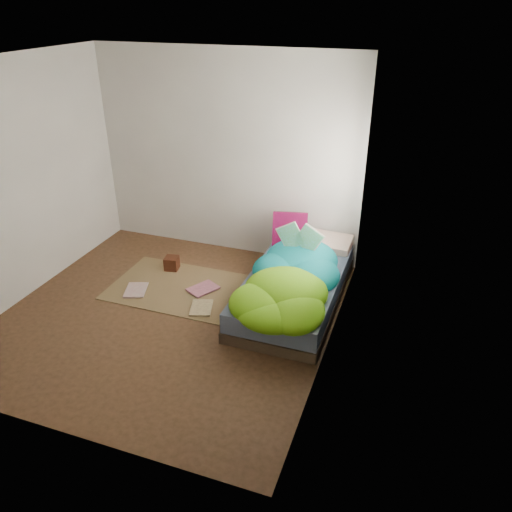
# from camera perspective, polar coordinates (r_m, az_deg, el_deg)

# --- Properties ---
(ground) EXTENTS (3.50, 3.50, 0.00)m
(ground) POSITION_cam_1_polar(r_m,az_deg,el_deg) (5.58, -9.96, -6.67)
(ground) COLOR #3E2A17
(ground) RESTS_ON ground
(room_walls) EXTENTS (3.54, 3.54, 2.62)m
(room_walls) POSITION_cam_1_polar(r_m,az_deg,el_deg) (4.86, -11.36, 9.35)
(room_walls) COLOR beige
(room_walls) RESTS_ON ground
(bed) EXTENTS (1.00, 2.00, 0.34)m
(bed) POSITION_cam_1_polar(r_m,az_deg,el_deg) (5.65, 4.37, -3.77)
(bed) COLOR #392D1F
(bed) RESTS_ON ground
(duvet) EXTENTS (0.96, 1.84, 0.34)m
(duvet) POSITION_cam_1_polar(r_m,az_deg,el_deg) (5.30, 3.87, -1.81)
(duvet) COLOR #076D79
(duvet) RESTS_ON bed
(rug) EXTENTS (1.60, 1.10, 0.01)m
(rug) POSITION_cam_1_polar(r_m,az_deg,el_deg) (6.04, -8.75, -3.58)
(rug) COLOR brown
(rug) RESTS_ON ground
(pillow_floral) EXTENTS (0.58, 0.38, 0.13)m
(pillow_floral) POSITION_cam_1_polar(r_m,az_deg,el_deg) (6.20, 8.23, 1.47)
(pillow_floral) COLOR silver
(pillow_floral) RESTS_ON bed
(pillow_magenta) EXTENTS (0.44, 0.22, 0.42)m
(pillow_magenta) POSITION_cam_1_polar(r_m,az_deg,el_deg) (6.15, 3.90, 3.04)
(pillow_magenta) COLOR #470415
(pillow_magenta) RESTS_ON bed
(open_book) EXTENTS (0.44, 0.11, 0.27)m
(open_book) POSITION_cam_1_polar(r_m,az_deg,el_deg) (5.53, 5.04, 3.02)
(open_book) COLOR #368C2E
(open_book) RESTS_ON duvet
(wooden_box) EXTENTS (0.19, 0.19, 0.16)m
(wooden_box) POSITION_cam_1_polar(r_m,az_deg,el_deg) (6.41, -9.60, -0.81)
(wooden_box) COLOR #37160C
(wooden_box) RESTS_ON rug
(floor_book_a) EXTENTS (0.33, 0.39, 0.02)m
(floor_book_a) POSITION_cam_1_polar(r_m,az_deg,el_deg) (6.09, -14.65, -3.80)
(floor_book_a) COLOR beige
(floor_book_a) RESTS_ON rug
(floor_book_b) EXTENTS (0.38, 0.42, 0.03)m
(floor_book_b) POSITION_cam_1_polar(r_m,az_deg,el_deg) (6.03, -6.78, -3.29)
(floor_book_b) COLOR #CF7791
(floor_book_b) RESTS_ON rug
(floor_book_c) EXTENTS (0.32, 0.38, 0.02)m
(floor_book_c) POSITION_cam_1_polar(r_m,az_deg,el_deg) (5.62, -7.45, -5.88)
(floor_book_c) COLOR tan
(floor_book_c) RESTS_ON rug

